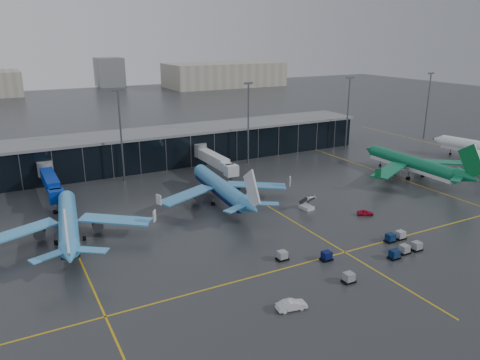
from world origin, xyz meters
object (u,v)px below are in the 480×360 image
airliner_arkefly (67,211)px  mobile_airstair (307,206)px  service_van_white (292,305)px  airliner_klm_near (220,178)px  service_van_red (365,213)px  airliner_aer_lingus (412,155)px  baggage_carts (372,251)px

airliner_arkefly → mobile_airstair: airliner_arkefly is taller
mobile_airstair → service_van_white: bearing=-134.8°
airliner_klm_near → service_van_white: bearing=-99.2°
airliner_klm_near → service_van_red: airliner_klm_near is taller
mobile_airstair → airliner_aer_lingus: bearing=4.0°
airliner_arkefly → service_van_red: bearing=-9.0°
baggage_carts → mobile_airstair: 25.70m
airliner_aer_lingus → service_van_red: (-32.53, -16.90, -5.83)m
airliner_aer_lingus → mobile_airstair: airliner_aer_lingus is taller
airliner_arkefly → airliner_aer_lingus: airliner_aer_lingus is taller
airliner_arkefly → service_van_red: size_ratio=10.53×
airliner_arkefly → service_van_white: size_ratio=8.25×
mobile_airstair → service_van_white: size_ratio=0.73×
airliner_aer_lingus → baggage_carts: (-45.54, -32.81, -5.70)m
service_van_red → service_van_white: size_ratio=0.78×
mobile_airstair → baggage_carts: bearing=-103.9°
airliner_klm_near → baggage_carts: airliner_klm_near is taller
airliner_arkefly → service_van_red: airliner_arkefly is taller
service_van_red → airliner_aer_lingus: bearing=-33.0°
airliner_klm_near → baggage_carts: 42.00m
airliner_aer_lingus → service_van_white: (-69.00, -40.87, -5.68)m
airliner_arkefly → baggage_carts: (48.66, -34.33, -5.26)m
service_van_red → service_van_white: 43.63m
airliner_arkefly → baggage_carts: airliner_arkefly is taller
airliner_klm_near → service_van_red: (25.20, -23.93, -5.48)m
airliner_arkefly → airliner_aer_lingus: (94.20, -1.52, 0.44)m
airliner_aer_lingus → mobile_airstair: size_ratio=12.20×
airliner_arkefly → service_van_red: (61.67, -18.42, -5.39)m
airliner_aer_lingus → service_van_white: bearing=-148.0°
mobile_airstair → service_van_red: (9.47, -9.54, -0.14)m
airliner_arkefly → service_van_white: bearing=-51.6°
service_van_white → airliner_aer_lingus: bearing=-50.7°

